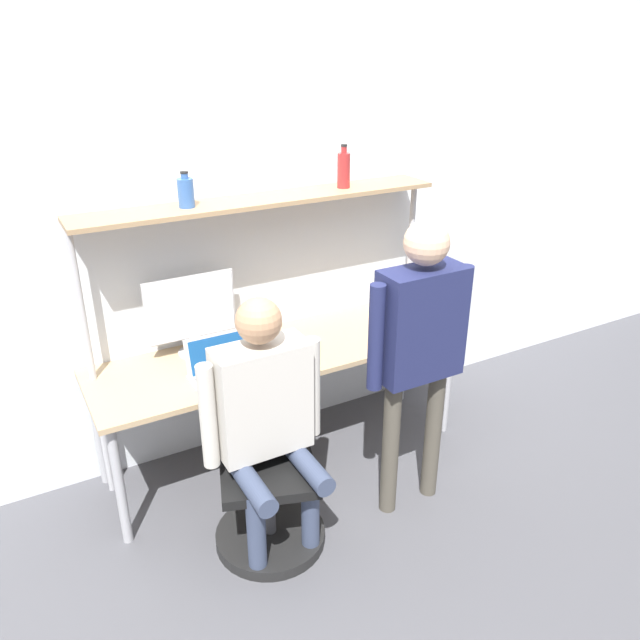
% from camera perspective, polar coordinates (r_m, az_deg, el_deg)
% --- Properties ---
extents(ground_plane, '(12.00, 12.00, 0.00)m').
position_cam_1_polar(ground_plane, '(3.73, -0.79, -14.90)').
color(ground_plane, '#4C4C51').
extents(wall_back, '(8.00, 0.06, 2.70)m').
position_cam_1_polar(wall_back, '(3.67, -6.22, 8.27)').
color(wall_back, silver).
rests_on(wall_back, ground_plane).
extents(desk, '(2.18, 0.66, 0.73)m').
position_cam_1_polar(desk, '(3.62, -3.48, -3.61)').
color(desk, tan).
rests_on(desk, ground_plane).
extents(shelf_unit, '(2.07, 0.28, 1.57)m').
position_cam_1_polar(shelf_unit, '(3.49, -5.06, 8.20)').
color(shelf_unit, '#997A56').
rests_on(shelf_unit, ground_plane).
extents(monitor, '(0.51, 0.19, 0.46)m').
position_cam_1_polar(monitor, '(3.51, -11.70, 0.72)').
color(monitor, '#B7B7BC').
rests_on(monitor, desk).
extents(laptop, '(0.35, 0.22, 0.22)m').
position_cam_1_polar(laptop, '(3.34, -8.99, -4.03)').
color(laptop, silver).
rests_on(laptop, desk).
extents(cell_phone, '(0.07, 0.15, 0.01)m').
position_cam_1_polar(cell_phone, '(3.39, -4.37, -4.36)').
color(cell_phone, '#264C8C').
rests_on(cell_phone, desk).
extents(office_chair, '(0.58, 0.58, 0.92)m').
position_cam_1_polar(office_chair, '(3.26, -4.78, -15.31)').
color(office_chair, black).
rests_on(office_chair, ground_plane).
extents(person_seated, '(0.61, 0.46, 1.34)m').
position_cam_1_polar(person_seated, '(2.92, -4.99, -8.21)').
color(person_seated, '#38425B').
rests_on(person_seated, ground_plane).
extents(person_standing, '(0.60, 0.22, 1.61)m').
position_cam_1_polar(person_standing, '(3.11, 9.11, -1.35)').
color(person_standing, '#4C473D').
rests_on(person_standing, ground_plane).
extents(bottle_red, '(0.07, 0.07, 0.24)m').
position_cam_1_polar(bottle_red, '(3.65, 2.18, 13.59)').
color(bottle_red, maroon).
rests_on(bottle_red, shelf_unit).
extents(bottle_blue, '(0.08, 0.08, 0.18)m').
position_cam_1_polar(bottle_blue, '(3.29, -12.17, 11.35)').
color(bottle_blue, '#335999').
rests_on(bottle_blue, shelf_unit).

